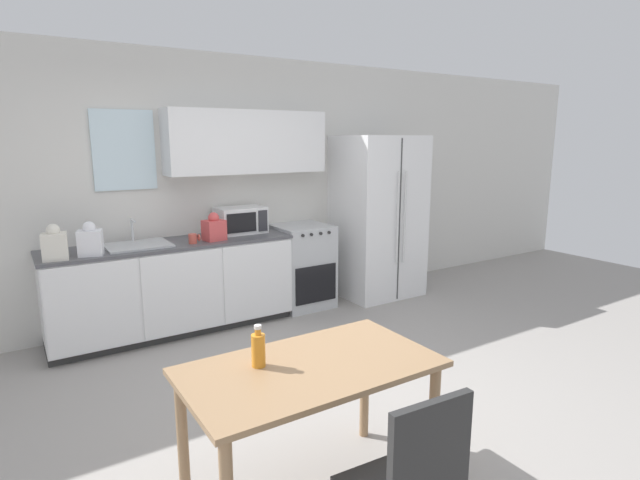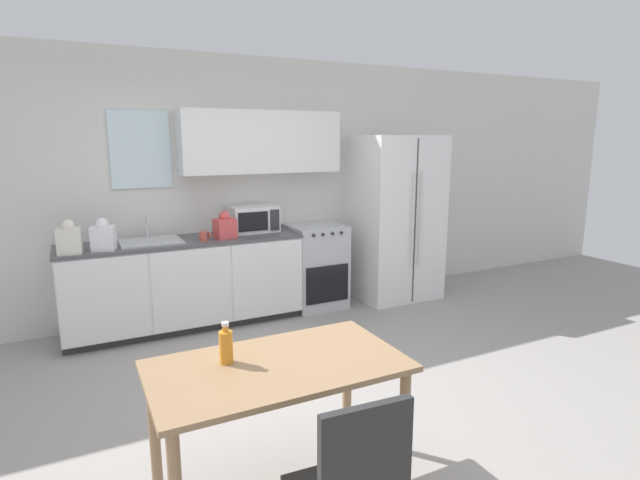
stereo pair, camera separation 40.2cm
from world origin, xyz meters
name	(u,v)px [view 2 (the right image)]	position (x,y,z in m)	size (l,w,h in m)	color
ground_plane	(305,401)	(0.00, 0.00, 0.00)	(12.00, 12.00, 0.00)	gray
wall_back	(222,180)	(0.06, 2.18, 1.42)	(12.00, 0.38, 2.70)	silver
kitchen_counter	(186,283)	(-0.43, 1.87, 0.45)	(2.29, 0.63, 0.89)	#333333
oven_range	(315,266)	(1.01, 1.88, 0.46)	(0.58, 0.61, 0.92)	#B7BABC
refrigerator	(395,218)	(2.01, 1.79, 0.95)	(0.94, 0.81, 1.89)	white
kitchen_sink	(151,241)	(-0.73, 1.88, 0.90)	(0.56, 0.46, 0.23)	#B7BABC
microwave	(253,219)	(0.33, 1.98, 1.02)	(0.49, 0.34, 0.27)	silver
coffee_mug	(204,236)	(-0.26, 1.72, 0.93)	(0.11, 0.08, 0.09)	#BF4C3F
grocery_bag_0	(225,226)	(-0.04, 1.77, 1.01)	(0.22, 0.19, 0.27)	#D14C4C
grocery_bag_1	(69,239)	(-1.42, 1.69, 1.02)	(0.21, 0.18, 0.30)	silver
grocery_bag_2	(103,236)	(-1.15, 1.71, 1.01)	(0.23, 0.21, 0.29)	white
dining_table	(278,383)	(-0.52, -0.81, 0.64)	(1.27, 0.71, 0.75)	#997551
drink_bottle	(226,346)	(-0.75, -0.68, 0.84)	(0.07, 0.07, 0.21)	orange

